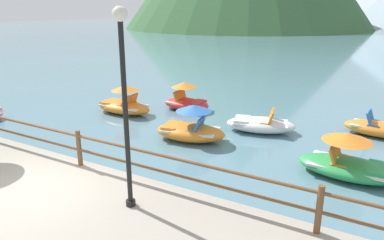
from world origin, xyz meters
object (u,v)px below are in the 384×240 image
at_px(pedal_boat_0, 124,104).
at_px(pedal_boat_6, 349,163).
at_px(lamp_post, 124,93).
at_px(pedal_boat_2, 380,129).
at_px(pedal_boat_4, 186,101).
at_px(pedal_boat_5, 260,124).
at_px(pedal_boat_1, 190,128).

height_order(pedal_boat_0, pedal_boat_6, pedal_boat_0).
relative_size(lamp_post, pedal_boat_0, 1.54).
height_order(pedal_boat_0, pedal_boat_2, pedal_boat_0).
height_order(pedal_boat_4, pedal_boat_5, pedal_boat_4).
height_order(pedal_boat_2, pedal_boat_6, pedal_boat_6).
bearing_deg(pedal_boat_4, pedal_boat_5, -17.77).
height_order(lamp_post, pedal_boat_5, lamp_post).
bearing_deg(pedal_boat_6, pedal_boat_5, 144.33).
distance_m(lamp_post, pedal_boat_6, 6.30).
height_order(pedal_boat_4, pedal_boat_6, same).
distance_m(pedal_boat_0, pedal_boat_1, 4.33).
height_order(pedal_boat_1, pedal_boat_2, pedal_boat_1).
height_order(pedal_boat_0, pedal_boat_4, pedal_boat_0).
bearing_deg(pedal_boat_1, pedal_boat_6, -3.77).
height_order(pedal_boat_0, pedal_boat_5, pedal_boat_0).
xyz_separation_m(pedal_boat_1, pedal_boat_5, (1.76, 2.01, -0.14)).
bearing_deg(pedal_boat_5, pedal_boat_6, -35.67).
distance_m(lamp_post, pedal_boat_0, 8.64).
distance_m(pedal_boat_1, pedal_boat_4, 3.84).
bearing_deg(pedal_boat_6, pedal_boat_1, 176.23).
xyz_separation_m(pedal_boat_1, pedal_boat_2, (5.58, 3.63, -0.14)).
relative_size(lamp_post, pedal_boat_2, 1.63).
height_order(lamp_post, pedal_boat_0, lamp_post).
relative_size(lamp_post, pedal_boat_5, 1.47).
bearing_deg(lamp_post, pedal_boat_1, 105.58).
relative_size(pedal_boat_2, pedal_boat_5, 0.90).
distance_m(pedal_boat_2, pedal_boat_5, 4.14).
height_order(pedal_boat_5, pedal_boat_6, pedal_boat_6).
bearing_deg(pedal_boat_0, pedal_boat_6, -10.89).
height_order(pedal_boat_2, pedal_boat_5, pedal_boat_2).
xyz_separation_m(lamp_post, pedal_boat_1, (-1.35, 4.85, -2.37)).
relative_size(pedal_boat_5, pedal_boat_6, 1.02).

